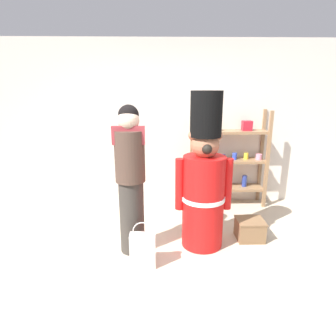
% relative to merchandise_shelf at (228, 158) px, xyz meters
% --- Properties ---
extents(ground_plane, '(6.40, 6.40, 0.00)m').
position_rel_merchandise_shelf_xyz_m(ground_plane, '(-0.88, -1.98, -0.79)').
color(ground_plane, beige).
extents(back_wall, '(6.40, 0.12, 2.60)m').
position_rel_merchandise_shelf_xyz_m(back_wall, '(-0.88, 0.22, 0.51)').
color(back_wall, silver).
rests_on(back_wall, ground_plane).
extents(merchandise_shelf, '(1.21, 0.35, 1.55)m').
position_rel_merchandise_shelf_xyz_m(merchandise_shelf, '(0.00, 0.00, 0.00)').
color(merchandise_shelf, '#93704C').
rests_on(merchandise_shelf, ground_plane).
extents(teddy_bear_guard, '(0.67, 0.51, 1.85)m').
position_rel_merchandise_shelf_xyz_m(teddy_bear_guard, '(-0.58, -1.27, 0.01)').
color(teddy_bear_guard, red).
rests_on(teddy_bear_guard, ground_plane).
extents(person_shopper, '(0.35, 0.33, 1.71)m').
position_rel_merchandise_shelf_xyz_m(person_shopper, '(-1.43, -1.38, 0.12)').
color(person_shopper, '#38332D').
rests_on(person_shopper, ground_plane).
extents(shopping_bag, '(0.27, 0.13, 0.53)m').
position_rel_merchandise_shelf_xyz_m(shopping_bag, '(-1.29, -1.72, -0.59)').
color(shopping_bag, silver).
rests_on(shopping_bag, ground_plane).
extents(display_crate, '(0.34, 0.31, 0.26)m').
position_rel_merchandise_shelf_xyz_m(display_crate, '(0.04, -1.17, -0.66)').
color(display_crate, brown).
rests_on(display_crate, ground_plane).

